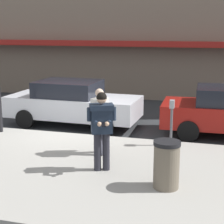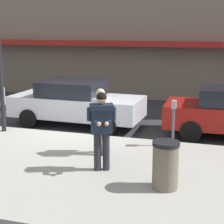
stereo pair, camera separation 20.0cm
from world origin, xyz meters
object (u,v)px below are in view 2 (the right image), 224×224
pedestrian_in_light_coat (101,117)px  trash_bin (165,165)px  parked_sedan_mid (76,103)px  man_texting_on_phone (102,123)px  parking_meter (173,116)px

pedestrian_in_light_coat → trash_bin: 2.56m
parked_sedan_mid → trash_bin: bearing=-50.3°
parked_sedan_mid → man_texting_on_phone: 4.73m
parked_sedan_mid → parking_meter: (3.61, -1.82, 0.18)m
parking_meter → trash_bin: (0.25, -2.82, -0.34)m
man_texting_on_phone → pedestrian_in_light_coat: 1.15m
trash_bin → man_texting_on_phone: bearing=160.1°
pedestrian_in_light_coat → parking_meter: pedestrian_in_light_coat is taller
pedestrian_in_light_coat → trash_bin: size_ratio=1.74×
parked_sedan_mid → pedestrian_in_light_coat: 3.60m
parked_sedan_mid → parking_meter: 4.04m
trash_bin → parked_sedan_mid: bearing=129.7°
parked_sedan_mid → pedestrian_in_light_coat: size_ratio=2.68×
pedestrian_in_light_coat → parking_meter: 2.06m
parked_sedan_mid → parking_meter: parked_sedan_mid is taller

